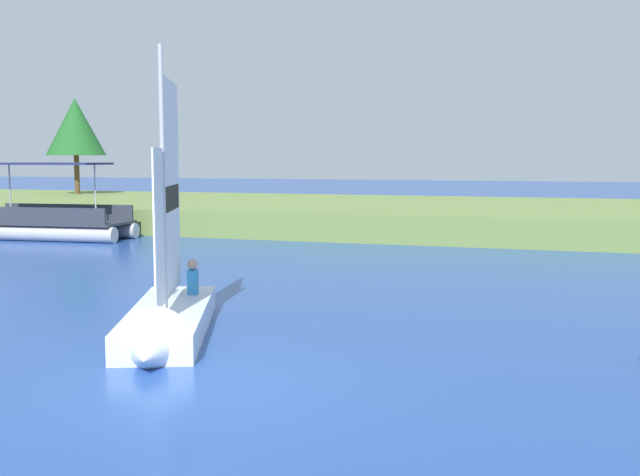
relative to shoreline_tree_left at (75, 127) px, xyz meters
The scene contains 5 objects.
ground_plane 37.11m from the shoreline_tree_left, 51.83° to the right, with size 200.00×200.00×0.00m, color #234793.
shore_bank 23.41m from the shoreline_tree_left, ahead, with size 80.00×15.20×1.06m, color olive.
shoreline_tree_left is the anchor object (origin of this frame).
sailboat 34.30m from the shoreline_tree_left, 51.90° to the right, with size 3.04×5.18×5.40m.
pontoon_boat 16.14m from the shoreline_tree_left, 57.62° to the right, with size 6.36×2.90×2.97m.
Camera 1 is at (4.78, -9.15, 3.14)m, focal length 42.81 mm.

